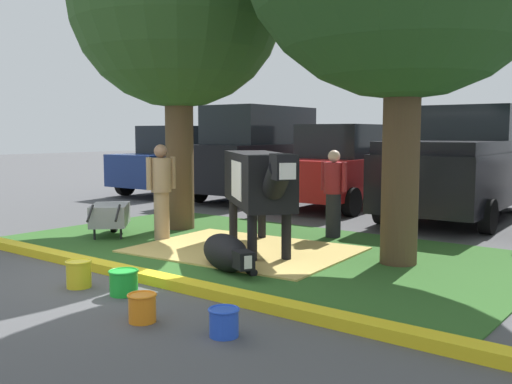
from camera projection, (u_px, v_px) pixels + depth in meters
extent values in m
plane|color=#4C4C4F|center=(113.00, 273.00, 7.55)|extent=(80.00, 80.00, 0.00)
cube|color=#2D5B23|center=(255.00, 248.00, 9.12)|extent=(8.17, 4.52, 0.02)
cube|color=yellow|center=(136.00, 274.00, 7.22)|extent=(9.37, 0.24, 0.12)
cube|color=tan|center=(244.00, 250.00, 8.88)|extent=(3.38, 2.65, 0.04)
cylinder|color=brown|center=(180.00, 153.00, 10.81)|extent=(0.52, 0.52, 2.87)
cylinder|color=#4C3823|center=(401.00, 159.00, 7.86)|extent=(0.50, 0.50, 2.94)
cube|color=black|center=(257.00, 179.00, 8.86)|extent=(2.19, 2.04, 0.80)
cube|color=white|center=(259.00, 180.00, 8.71)|extent=(1.15, 1.13, 0.56)
cylinder|color=black|center=(277.00, 179.00, 7.55)|extent=(0.69, 0.66, 0.58)
cube|color=black|center=(283.00, 167.00, 7.22)|extent=(0.50, 0.49, 0.32)
cube|color=white|center=(287.00, 171.00, 7.02)|extent=(0.22, 0.23, 0.20)
cylinder|color=black|center=(286.00, 237.00, 8.14)|extent=(0.14, 0.14, 0.72)
cylinder|color=black|center=(252.00, 238.00, 8.04)|extent=(0.14, 0.14, 0.72)
cylinder|color=black|center=(262.00, 219.00, 9.82)|extent=(0.14, 0.14, 0.72)
cylinder|color=black|center=(233.00, 220.00, 9.73)|extent=(0.14, 0.14, 0.72)
cylinder|color=black|center=(244.00, 188.00, 10.05)|extent=(0.06, 0.06, 0.70)
ellipsoid|color=black|center=(226.00, 252.00, 7.67)|extent=(1.20, 0.94, 0.48)
cube|color=black|center=(243.00, 260.00, 7.12)|extent=(0.34, 0.31, 0.22)
cube|color=silver|center=(247.00, 262.00, 7.01)|extent=(0.10, 0.12, 0.16)
cylinder|color=black|center=(249.00, 270.00, 7.44)|extent=(0.36, 0.25, 0.10)
cylinder|color=#9E7F5B|center=(162.00, 216.00, 9.75)|extent=(0.26, 0.26, 0.83)
cylinder|color=#9E7F5B|center=(161.00, 175.00, 9.68)|extent=(0.34, 0.34, 0.57)
sphere|color=#8C664C|center=(161.00, 151.00, 9.64)|extent=(0.23, 0.23, 0.23)
cylinder|color=#9E7F5B|center=(173.00, 173.00, 9.80)|extent=(0.09, 0.09, 0.54)
cylinder|color=#9E7F5B|center=(149.00, 174.00, 9.55)|extent=(0.09, 0.09, 0.54)
cylinder|color=black|center=(333.00, 216.00, 10.00)|extent=(0.26, 0.26, 0.78)
cylinder|color=maroon|center=(334.00, 178.00, 9.93)|extent=(0.34, 0.34, 0.54)
sphere|color=beige|center=(334.00, 156.00, 9.89)|extent=(0.21, 0.21, 0.21)
cylinder|color=maroon|center=(344.00, 177.00, 9.78)|extent=(0.09, 0.09, 0.51)
cylinder|color=maroon|center=(324.00, 176.00, 10.08)|extent=(0.09, 0.09, 0.51)
cube|color=gray|center=(110.00, 215.00, 10.05)|extent=(1.06, 1.06, 0.36)
cylinder|color=black|center=(114.00, 223.00, 10.57)|extent=(0.32, 0.33, 0.36)
cylinder|color=black|center=(94.00, 234.00, 9.76)|extent=(0.04, 0.04, 0.24)
cylinder|color=black|center=(121.00, 233.00, 9.81)|extent=(0.04, 0.04, 0.24)
cylinder|color=black|center=(90.00, 213.00, 9.37)|extent=(0.40, 0.41, 0.23)
cylinder|color=black|center=(118.00, 213.00, 9.42)|extent=(0.40, 0.41, 0.23)
cylinder|color=yellow|center=(79.00, 274.00, 6.82)|extent=(0.29, 0.29, 0.31)
torus|color=yellow|center=(78.00, 262.00, 6.81)|extent=(0.31, 0.31, 0.02)
cylinder|color=green|center=(124.00, 283.00, 6.51)|extent=(0.32, 0.32, 0.27)
torus|color=green|center=(123.00, 271.00, 6.50)|extent=(0.34, 0.34, 0.02)
cylinder|color=orange|center=(142.00, 308.00, 5.58)|extent=(0.26, 0.26, 0.27)
torus|color=orange|center=(142.00, 295.00, 5.56)|extent=(0.29, 0.29, 0.02)
cylinder|color=blue|center=(224.00, 323.00, 5.18)|extent=(0.26, 0.26, 0.25)
torus|color=blue|center=(224.00, 309.00, 5.17)|extent=(0.29, 0.29, 0.02)
cube|color=navy|center=(181.00, 168.00, 17.41)|extent=(2.00, 4.48, 0.90)
cube|color=black|center=(181.00, 139.00, 17.32)|extent=(1.68, 2.27, 0.80)
cylinder|color=black|center=(191.00, 178.00, 19.14)|extent=(0.25, 0.65, 0.64)
cylinder|color=black|center=(234.00, 181.00, 18.10)|extent=(0.25, 0.65, 0.64)
cylinder|color=black|center=(125.00, 184.00, 16.81)|extent=(0.25, 0.65, 0.64)
cylinder|color=black|center=(170.00, 188.00, 15.78)|extent=(0.25, 0.65, 0.64)
cube|color=black|center=(260.00, 166.00, 15.81)|extent=(2.11, 4.68, 1.20)
cube|color=black|center=(260.00, 125.00, 15.70)|extent=(1.82, 3.27, 1.00)
cylinder|color=black|center=(263.00, 182.00, 17.63)|extent=(0.25, 0.65, 0.64)
cylinder|color=black|center=(317.00, 185.00, 16.54)|extent=(0.25, 0.65, 0.64)
cylinder|color=black|center=(198.00, 190.00, 15.20)|extent=(0.25, 0.65, 0.64)
cylinder|color=black|center=(257.00, 194.00, 14.11)|extent=(0.25, 0.65, 0.64)
cube|color=red|center=(344.00, 176.00, 14.20)|extent=(2.00, 4.48, 0.90)
cube|color=black|center=(345.00, 141.00, 14.11)|extent=(1.68, 2.27, 0.80)
cylinder|color=black|center=(338.00, 187.00, 15.92)|extent=(0.25, 0.65, 0.64)
cylinder|color=black|center=(400.00, 191.00, 14.89)|extent=(0.25, 0.65, 0.64)
cylinder|color=black|center=(282.00, 197.00, 13.60)|extent=(0.25, 0.65, 0.64)
cylinder|color=black|center=(351.00, 202.00, 12.56)|extent=(0.25, 0.65, 0.64)
cube|color=black|center=(461.00, 178.00, 12.32)|extent=(2.24, 5.49, 1.10)
cube|color=black|center=(474.00, 128.00, 12.98)|extent=(1.92, 1.88, 1.00)
cube|color=black|center=(444.00, 147.00, 11.27)|extent=(2.02, 2.78, 0.24)
cylinder|color=black|center=(439.00, 193.00, 14.38)|extent=(0.25, 0.65, 0.64)
cylinder|color=black|center=(383.00, 208.00, 11.53)|extent=(0.25, 0.65, 0.64)
cylinder|color=black|center=(488.00, 217.00, 10.38)|extent=(0.25, 0.65, 0.64)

